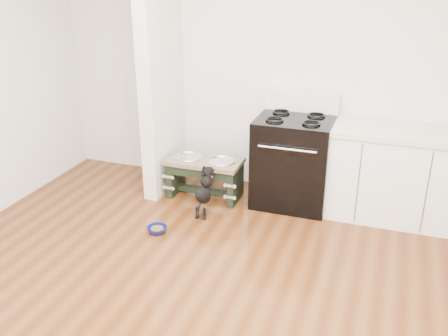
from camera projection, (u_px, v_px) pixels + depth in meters
ground at (190, 327)px, 3.49m from camera, size 5.00×5.00×0.00m
room_shell at (183, 102)px, 2.86m from camera, size 5.00×5.00×5.00m
partition_wall at (161, 67)px, 5.15m from camera, size 0.15×0.80×2.70m
oven_range at (293, 160)px, 5.11m from camera, size 0.76×0.69×1.14m
cabinet_run at (393, 174)px, 4.83m from camera, size 1.24×0.64×0.91m
dog_feeder at (205, 170)px, 5.29m from camera, size 0.78×0.42×0.45m
puppy at (205, 190)px, 4.95m from camera, size 0.14×0.40×0.48m
floor_bowl at (157, 230)px, 4.69m from camera, size 0.25×0.25×0.06m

